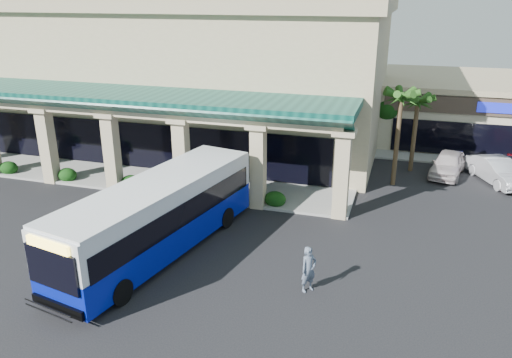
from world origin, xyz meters
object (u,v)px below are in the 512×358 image
(transit_bus, at_px, (159,218))
(car_silver, at_px, (448,164))
(car_white, at_px, (497,171))
(pedestrian, at_px, (309,269))

(transit_bus, bearing_deg, car_silver, 59.88)
(car_silver, height_order, car_white, car_white)
(pedestrian, bearing_deg, car_white, 10.63)
(pedestrian, height_order, car_white, pedestrian)
(pedestrian, xyz_separation_m, car_silver, (5.97, 15.97, -0.18))
(transit_bus, xyz_separation_m, pedestrian, (7.06, -1.18, -0.75))
(transit_bus, relative_size, car_silver, 2.70)
(pedestrian, relative_size, car_silver, 0.42)
(transit_bus, height_order, pedestrian, transit_bus)
(car_white, bearing_deg, car_silver, 143.37)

